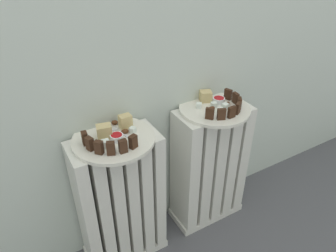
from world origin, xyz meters
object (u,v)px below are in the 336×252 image
(plate_right, at_px, (214,109))
(jam_bowl_right, at_px, (219,100))
(radiator_right, at_px, (209,167))
(radiator_left, at_px, (121,202))
(plate_left, at_px, (114,139))
(jam_bowl_left, at_px, (117,137))
(fork, at_px, (120,132))

(plate_right, distance_m, jam_bowl_right, 0.05)
(plate_right, bearing_deg, radiator_right, 0.00)
(radiator_left, bearing_deg, plate_left, -75.96)
(plate_left, distance_m, jam_bowl_left, 0.03)
(fork, bearing_deg, plate_left, -151.89)
(plate_left, height_order, fork, fork)
(radiator_left, xyz_separation_m, plate_right, (0.41, -0.00, 0.29))
(radiator_right, distance_m, plate_left, 0.50)
(radiator_right, bearing_deg, radiator_left, 180.00)
(plate_right, bearing_deg, fork, 177.62)
(jam_bowl_left, xyz_separation_m, fork, (0.02, 0.03, -0.01))
(radiator_right, bearing_deg, fork, 177.62)
(radiator_left, relative_size, jam_bowl_right, 11.66)
(jam_bowl_right, bearing_deg, plate_right, -148.47)
(plate_right, distance_m, fork, 0.38)
(plate_left, height_order, jam_bowl_right, jam_bowl_right)
(plate_left, distance_m, fork, 0.03)
(radiator_left, distance_m, plate_right, 0.50)
(radiator_right, relative_size, jam_bowl_left, 12.70)
(plate_right, height_order, jam_bowl_right, jam_bowl_right)
(jam_bowl_left, relative_size, fork, 0.45)
(plate_right, xyz_separation_m, jam_bowl_left, (-0.40, -0.02, 0.02))
(plate_left, relative_size, fork, 2.78)
(radiator_right, bearing_deg, jam_bowl_left, -177.40)
(plate_right, distance_m, jam_bowl_left, 0.40)
(radiator_right, xyz_separation_m, plate_left, (-0.41, 0.00, 0.29))
(radiator_left, xyz_separation_m, jam_bowl_left, (0.00, -0.02, 0.30))
(radiator_right, relative_size, fork, 5.68)
(radiator_left, xyz_separation_m, jam_bowl_right, (0.44, 0.02, 0.30))
(fork, bearing_deg, jam_bowl_left, -125.95)
(radiator_left, xyz_separation_m, radiator_right, (0.41, -0.00, -0.00))
(radiator_right, distance_m, fork, 0.48)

